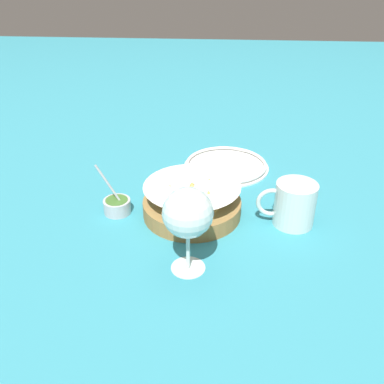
% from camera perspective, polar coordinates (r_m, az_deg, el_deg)
% --- Properties ---
extents(ground_plane, '(4.00, 4.00, 0.00)m').
position_cam_1_polar(ground_plane, '(0.89, 0.23, -4.39)').
color(ground_plane, teal).
extents(food_basket, '(0.21, 0.21, 0.08)m').
position_cam_1_polar(food_basket, '(0.90, -0.01, -1.29)').
color(food_basket, olive).
rests_on(food_basket, ground_plane).
extents(sauce_cup, '(0.07, 0.06, 0.11)m').
position_cam_1_polar(sauce_cup, '(0.93, -9.97, -1.74)').
color(sauce_cup, '#B7B7BC').
rests_on(sauce_cup, ground_plane).
extents(wine_glass, '(0.09, 0.09, 0.16)m').
position_cam_1_polar(wine_glass, '(0.71, -0.34, -3.08)').
color(wine_glass, silver).
rests_on(wine_glass, ground_plane).
extents(beer_mug, '(0.12, 0.08, 0.09)m').
position_cam_1_polar(beer_mug, '(0.90, 13.42, -1.76)').
color(beer_mug, silver).
rests_on(beer_mug, ground_plane).
extents(side_plate, '(0.22, 0.22, 0.01)m').
position_cam_1_polar(side_plate, '(1.12, 4.57, 3.60)').
color(side_plate, white).
rests_on(side_plate, ground_plane).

